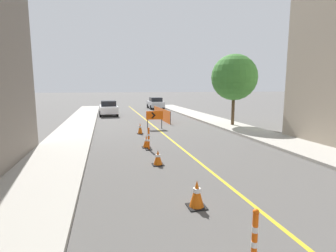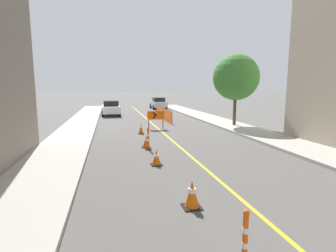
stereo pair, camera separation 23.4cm
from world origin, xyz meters
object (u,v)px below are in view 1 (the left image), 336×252
at_px(parked_car_curb_near, 109,108).
at_px(street_tree_right_near, 234,77).
at_px(traffic_cone_farthest, 140,128).
at_px(delineator_post_rear, 149,140).
at_px(traffic_cone_third, 197,194).
at_px(delineator_post_front, 254,245).
at_px(traffic_cone_fourth, 158,158).
at_px(traffic_cone_fifth, 146,142).
at_px(parked_car_curb_mid, 155,103).
at_px(arrow_barricade_primary, 155,116).

relative_size(parked_car_curb_near, street_tree_right_near, 0.81).
bearing_deg(traffic_cone_farthest, delineator_post_rear, -92.23).
height_order(traffic_cone_third, traffic_cone_farthest, traffic_cone_farthest).
relative_size(delineator_post_front, parked_car_curb_near, 0.25).
relative_size(traffic_cone_fourth, delineator_post_rear, 0.54).
bearing_deg(delineator_post_rear, traffic_cone_fifth, 94.11).
bearing_deg(street_tree_right_near, parked_car_curb_mid, 98.87).
xyz_separation_m(delineator_post_rear, parked_car_curb_mid, (4.86, 23.56, 0.32)).
height_order(traffic_cone_fifth, delineator_post_rear, delineator_post_rear).
xyz_separation_m(traffic_cone_third, delineator_post_rear, (-0.18, 6.43, 0.12)).
distance_m(traffic_cone_third, arrow_barricade_primary, 12.80).
relative_size(traffic_cone_third, delineator_post_rear, 0.65).
relative_size(traffic_cone_fifth, traffic_cone_farthest, 0.86).
bearing_deg(traffic_cone_fourth, street_tree_right_near, 48.23).
distance_m(parked_car_curb_near, parked_car_curb_mid, 9.67).
bearing_deg(street_tree_right_near, parked_car_curb_near, 131.64).
distance_m(parked_car_curb_mid, street_tree_right_near, 18.02).
xyz_separation_m(traffic_cone_fifth, arrow_barricade_primary, (1.52, 5.77, 0.64)).
bearing_deg(traffic_cone_fifth, street_tree_right_near, 35.61).
height_order(delineator_post_front, arrow_barricade_primary, arrow_barricade_primary).
bearing_deg(delineator_post_front, street_tree_right_near, 63.91).
relative_size(traffic_cone_third, parked_car_curb_mid, 0.17).
xyz_separation_m(delineator_post_front, street_tree_right_near, (7.28, 14.88, 3.31)).
xyz_separation_m(traffic_cone_fourth, street_tree_right_near, (7.66, 8.58, 3.48)).
bearing_deg(parked_car_curb_mid, arrow_barricade_primary, -101.38).
bearing_deg(delineator_post_front, traffic_cone_fifth, 92.18).
distance_m(traffic_cone_fifth, arrow_barricade_primary, 6.00).
bearing_deg(street_tree_right_near, traffic_cone_farthest, -168.75).
bearing_deg(street_tree_right_near, traffic_cone_fourth, -131.77).
distance_m(traffic_cone_fourth, arrow_barricade_primary, 9.03).
relative_size(traffic_cone_third, delineator_post_front, 0.65).
distance_m(delineator_post_front, delineator_post_rear, 8.89).
relative_size(traffic_cone_third, arrow_barricade_primary, 0.55).
distance_m(traffic_cone_farthest, parked_car_curb_near, 12.05).
height_order(traffic_cone_fourth, arrow_barricade_primary, arrow_barricade_primary).
bearing_deg(traffic_cone_third, traffic_cone_fifth, 91.83).
height_order(arrow_barricade_primary, parked_car_curb_near, parked_car_curb_near).
height_order(traffic_cone_fifth, delineator_post_front, delineator_post_front).
distance_m(arrow_barricade_primary, street_tree_right_near, 6.75).
xyz_separation_m(traffic_cone_fifth, street_tree_right_near, (7.64, 5.47, 3.47)).
bearing_deg(arrow_barricade_primary, parked_car_curb_near, 108.12).
xyz_separation_m(traffic_cone_fifth, traffic_cone_farthest, (0.21, 4.00, 0.05)).
relative_size(arrow_barricade_primary, parked_car_curb_near, 0.30).
bearing_deg(street_tree_right_near, delineator_post_front, -116.09).
relative_size(traffic_cone_fifth, parked_car_curb_mid, 0.15).
bearing_deg(traffic_cone_third, traffic_cone_fourth, 93.61).
bearing_deg(traffic_cone_fifth, traffic_cone_fourth, -90.38).
bearing_deg(traffic_cone_third, parked_car_curb_mid, 81.13).
distance_m(traffic_cone_third, delineator_post_rear, 6.44).
height_order(traffic_cone_farthest, parked_car_curb_near, parked_car_curb_near).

